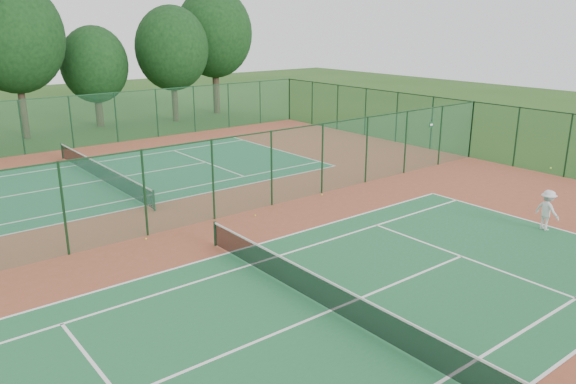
# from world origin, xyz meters

# --- Properties ---
(ground) EXTENTS (120.00, 120.00, 0.00)m
(ground) POSITION_xyz_m (0.00, 0.00, 0.00)
(ground) COLOR #244816
(ground) RESTS_ON ground
(red_pad) EXTENTS (40.00, 36.00, 0.01)m
(red_pad) POSITION_xyz_m (0.00, 0.00, 0.01)
(red_pad) COLOR brown
(red_pad) RESTS_ON ground
(court_near) EXTENTS (23.77, 10.97, 0.01)m
(court_near) POSITION_xyz_m (0.00, -9.00, 0.01)
(court_near) COLOR #1F6337
(court_near) RESTS_ON red_pad
(court_far) EXTENTS (23.77, 10.97, 0.01)m
(court_far) POSITION_xyz_m (0.00, 9.00, 0.01)
(court_far) COLOR #20663D
(court_far) RESTS_ON red_pad
(fence_north) EXTENTS (40.00, 0.09, 3.50)m
(fence_north) POSITION_xyz_m (0.00, 18.00, 1.76)
(fence_north) COLOR #1B5330
(fence_north) RESTS_ON ground
(fence_east) EXTENTS (0.09, 36.00, 3.50)m
(fence_east) POSITION_xyz_m (20.00, 0.00, 1.76)
(fence_east) COLOR #1A4E29
(fence_east) RESTS_ON ground
(fence_divider) EXTENTS (40.00, 0.09, 3.50)m
(fence_divider) POSITION_xyz_m (0.00, 0.00, 1.76)
(fence_divider) COLOR #1B5339
(fence_divider) RESTS_ON ground
(tennis_net_near) EXTENTS (0.10, 12.90, 0.97)m
(tennis_net_near) POSITION_xyz_m (0.00, -9.00, 0.54)
(tennis_net_near) COLOR #143821
(tennis_net_near) RESTS_ON ground
(tennis_net_far) EXTENTS (0.10, 12.90, 0.97)m
(tennis_net_far) POSITION_xyz_m (0.00, 9.00, 0.54)
(tennis_net_far) COLOR #153923
(tennis_net_far) RESTS_ON ground
(player_near) EXTENTS (0.81, 1.17, 1.67)m
(player_near) POSITION_xyz_m (11.38, -9.48, 0.85)
(player_near) COLOR silver
(player_near) RESTS_ON court_near
(stray_ball_a) EXTENTS (0.07, 0.07, 0.07)m
(stray_ball_a) POSITION_xyz_m (7.44, -0.31, 0.04)
(stray_ball_a) COLOR #C0E134
(stray_ball_a) RESTS_ON red_pad
(stray_ball_b) EXTENTS (0.07, 0.07, 0.07)m
(stray_ball_b) POSITION_xyz_m (3.12, -0.78, 0.04)
(stray_ball_b) COLOR gold
(stray_ball_b) RESTS_ON red_pad
(stray_ball_c) EXTENTS (0.07, 0.07, 0.07)m
(stray_ball_c) POSITION_xyz_m (-1.80, -0.40, 0.04)
(stray_ball_c) COLOR #C3CF30
(stray_ball_c) RESTS_ON red_pad
(evergreen_row) EXTENTS (39.00, 5.00, 12.00)m
(evergreen_row) POSITION_xyz_m (0.50, 24.25, 0.00)
(evergreen_row) COLOR black
(evergreen_row) RESTS_ON ground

